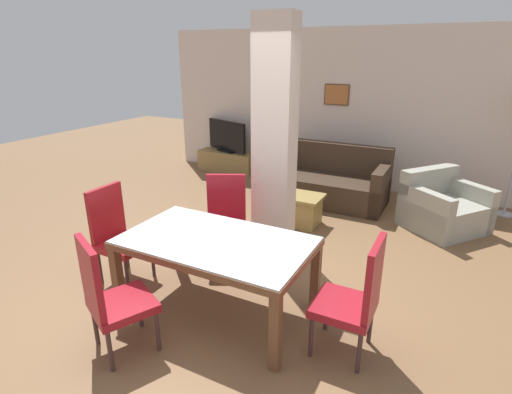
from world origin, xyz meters
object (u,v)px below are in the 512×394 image
Objects in this scene: tv_screen at (227,137)px; dining_chair_near_left at (110,295)px; sofa at (326,182)px; tv_stand at (228,161)px; dining_chair_head_right at (356,296)px; bottle at (285,183)px; armchair at (443,209)px; dining_chair_far_left at (226,218)px; coffee_table at (296,208)px; dining_chair_head_left at (117,232)px; dining_table at (216,253)px.

dining_chair_near_left is at bearing 130.28° from tv_screen.
dining_chair_near_left reaches higher than sofa.
sofa is 1.60× the size of tv_stand.
dining_chair_head_right reaches higher than bottle.
dining_chair_near_left is at bearing 8.62° from armchair.
bottle is (-1.59, 2.29, 0.01)m from dining_chair_head_right.
dining_chair_far_left is 1.89m from dining_chair_head_right.
bottle reaches higher than coffee_table.
dining_chair_near_left is at bearing 84.79° from sofa.
armchair is at bearing -161.30° from dining_chair_far_left.
sofa is 1.52× the size of armchair.
bottle is 0.25× the size of tv_stand.
dining_chair_head_right is 5.43m from tv_stand.
tv_screen reaches higher than sofa.
tv_stand is (-2.03, 1.75, -0.34)m from bottle.
tv_stand is 1.18× the size of tv_screen.
sofa is at bearing -17.14° from tv_stand.
dining_chair_head_left is at bearing 124.27° from tv_screen.
tv_stand is at bearing 41.90° from dining_chair_head_right.
armchair is at bearing 169.62° from sofa.
dining_chair_near_left is 0.81× the size of armchair.
sofa is 2.67× the size of coffee_table.
dining_chair_head_right reaches higher than tv_stand.
coffee_table is (-0.11, 2.23, -0.37)m from dining_table.
dining_chair_near_left is at bearing 117.10° from dining_chair_head_right.
dining_chair_head_left and dining_chair_far_left have the same top height.
tv_screen is at bearing 120.22° from dining_table.
dining_chair_near_left is (0.81, -0.86, 0.00)m from dining_chair_head_left.
dining_table is 1.67× the size of dining_chair_far_left.
sofa is at bearing 74.63° from bottle.
dining_chair_head_right is at bearing 90.00° from dining_chair_head_left.
tv_stand is (-1.12, 4.04, -0.33)m from dining_chair_head_left.
tv_stand is 0.50m from tv_screen.
tv_stand is at bearing 137.40° from dining_chair_near_left.
coffee_table is (0.31, 3.09, -0.31)m from dining_chair_near_left.
dining_chair_far_left is 1.00× the size of dining_chair_head_right.
dining_chair_far_left is 1.00× the size of tv_screen.
dining_chair_near_left is at bearing -115.89° from dining_table.
dining_chair_near_left reaches higher than tv_stand.
dining_chair_head_right is at bearing 52.98° from dining_chair_near_left.
armchair reaches higher than coffee_table.
bottle is (0.10, 3.16, 0.01)m from dining_chair_near_left.
sofa reaches higher than armchair.
dining_chair_far_left reaches higher than bottle.
dining_chair_head_right is 2.79m from bottle.
tv_screen is (-3.62, 4.04, 0.18)m from dining_chair_head_right.
dining_chair_head_right is at bearing -55.20° from bottle.
dining_chair_head_left is 1.00× the size of dining_chair_near_left.
bottle is (-0.32, 2.29, -0.05)m from dining_table.
dining_chair_head_right is at bearing 29.03° from armchair.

